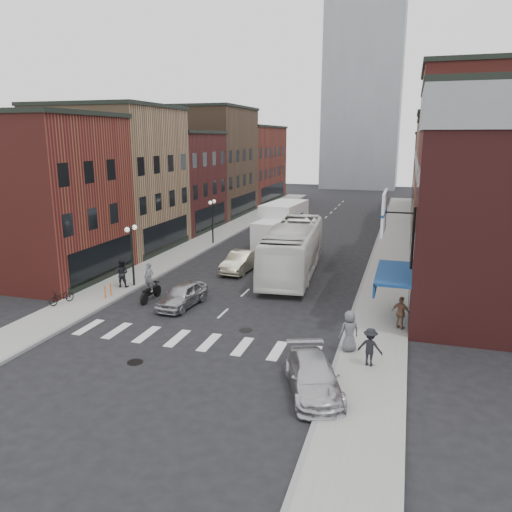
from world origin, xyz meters
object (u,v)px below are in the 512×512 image
at_px(box_truck, 281,227).
at_px(ped_right_a, 370,347).
at_px(transit_bus, 293,249).
at_px(billboard_sign, 386,214).
at_px(sedan_left_near, 182,295).
at_px(motorcycle_rider, 150,283).
at_px(ped_left_solo, 122,273).
at_px(ped_right_b, 401,313).
at_px(bike_rack, 108,291).
at_px(ped_right_c, 349,331).
at_px(streetlamp_far, 212,213).
at_px(curb_car, 313,377).
at_px(sedan_left_far, 240,262).
at_px(streetlamp_near, 132,244).
at_px(parked_bicycle, 62,297).

distance_m(box_truck, ped_right_a, 23.67).
bearing_deg(transit_bus, box_truck, 105.83).
bearing_deg(billboard_sign, sedan_left_near, 175.17).
height_order(motorcycle_rider, transit_bus, transit_bus).
xyz_separation_m(transit_bus, ped_left_solo, (-9.79, -7.09, -0.75)).
bearing_deg(sedan_left_near, ped_right_b, 3.39).
xyz_separation_m(billboard_sign, ped_left_solo, (-16.52, 2.95, -5.07)).
distance_m(bike_rack, ped_right_c, 15.44).
bearing_deg(streetlamp_far, billboard_sign, -47.59).
relative_size(curb_car, ped_right_a, 2.74).
bearing_deg(box_truck, sedan_left_near, -90.69).
distance_m(streetlamp_far, ped_left_solo, 14.67).
bearing_deg(ped_left_solo, ped_right_a, 147.56).
height_order(motorcycle_rider, ped_left_solo, motorcycle_rider).
xyz_separation_m(bike_rack, box_truck, (6.60, 16.83, 1.41)).
xyz_separation_m(billboard_sign, sedan_left_far, (-10.54, 9.34, -5.38)).
distance_m(billboard_sign, streetlamp_far, 23.92).
height_order(curb_car, ped_right_c, ped_right_c).
distance_m(curb_car, ped_right_c, 4.13).
relative_size(transit_bus, ped_right_a, 7.81).
xyz_separation_m(transit_bus, sedan_left_far, (-3.81, -0.70, -1.07)).
distance_m(ped_right_a, ped_right_b, 4.85).
distance_m(billboard_sign, transit_bus, 12.83).
height_order(sedan_left_near, ped_right_c, ped_right_c).
bearing_deg(curb_car, streetlamp_far, 99.15).
distance_m(sedan_left_near, ped_right_a, 12.22).
relative_size(transit_bus, ped_right_b, 7.63).
bearing_deg(streetlamp_near, billboard_sign, -12.35).
height_order(ped_right_a, ped_right_b, ped_right_b).
distance_m(streetlamp_far, ped_right_a, 26.82).
xyz_separation_m(streetlamp_near, streetlamp_far, (0.00, 14.00, 0.00)).
xyz_separation_m(bike_rack, parked_bicycle, (-1.88, -1.89, 0.03)).
bearing_deg(bike_rack, transit_bus, 44.33).
bearing_deg(motorcycle_rider, sedan_left_near, -1.46).
distance_m(billboard_sign, ped_left_solo, 17.53).
bearing_deg(ped_right_a, transit_bus, -55.09).
xyz_separation_m(sedan_left_far, curb_car, (8.45, -16.16, -0.09)).
bearing_deg(bike_rack, ped_right_a, -16.88).
bearing_deg(box_truck, billboard_sign, -56.29).
distance_m(box_truck, ped_right_b, 20.05).
bearing_deg(parked_bicycle, transit_bus, 62.02).
xyz_separation_m(ped_left_solo, ped_right_c, (15.33, -5.77, 0.03)).
bearing_deg(ped_right_b, billboard_sign, 56.36).
bearing_deg(ped_right_a, motorcycle_rider, -11.89).
distance_m(billboard_sign, box_truck, 20.50).
xyz_separation_m(curb_car, ped_right_c, (0.90, 4.00, 0.44)).
bearing_deg(sedan_left_far, streetlamp_near, -129.27).
distance_m(transit_bus, ped_left_solo, 12.11).
distance_m(streetlamp_near, transit_bus, 11.39).
height_order(streetlamp_near, sedan_left_far, streetlamp_near).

